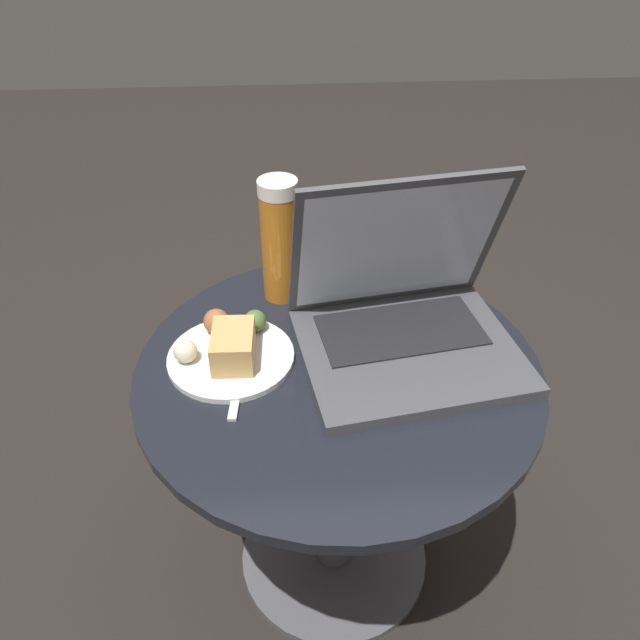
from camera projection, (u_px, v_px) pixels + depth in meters
ground_plane at (334, 556)px, 1.21m from camera, size 6.00×6.00×0.00m
table at (337, 433)px, 0.99m from camera, size 0.59×0.59×0.49m
laptop at (404, 315)px, 0.91m from camera, size 0.35×0.31×0.26m
beer_glass at (280, 241)px, 0.99m from camera, size 0.06×0.06×0.21m
snack_plate at (229, 348)px, 0.91m from camera, size 0.19×0.19×0.06m
fork at (241, 371)px, 0.89m from camera, size 0.03×0.17×0.01m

